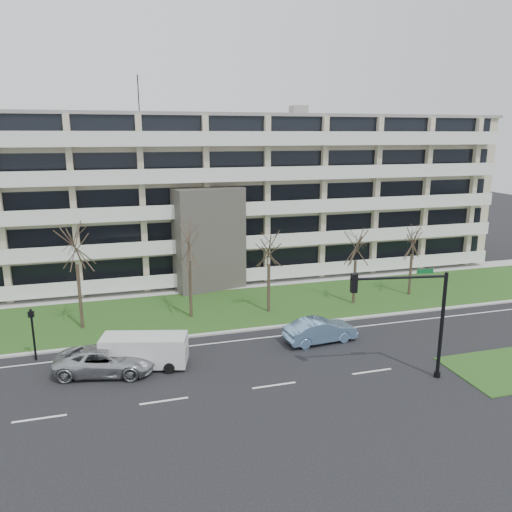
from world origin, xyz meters
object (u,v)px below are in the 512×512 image
object	(u,v)px
silver_pickup	(106,360)
blue_sedan	(320,330)
white_van	(146,348)
traffic_signal	(412,309)
pedestrian_signal	(33,328)

from	to	relation	value
silver_pickup	blue_sedan	size ratio (longest dim) A/B	1.16
blue_sedan	white_van	distance (m)	11.40
silver_pickup	traffic_signal	distance (m)	17.53
silver_pickup	pedestrian_signal	xyz separation A→B (m)	(-4.17, 2.94, 1.32)
silver_pickup	white_van	bearing A→B (deg)	-71.57
blue_sedan	pedestrian_signal	world-z (taller)	pedestrian_signal
silver_pickup	traffic_signal	xyz separation A→B (m)	(16.32, -5.43, 3.37)
pedestrian_signal	traffic_signal	bearing A→B (deg)	-11.76
traffic_signal	pedestrian_signal	bearing A→B (deg)	166.87
silver_pickup	pedestrian_signal	world-z (taller)	pedestrian_signal
silver_pickup	white_van	world-z (taller)	white_van
white_van	pedestrian_signal	xyz separation A→B (m)	(-6.45, 2.73, 0.95)
blue_sedan	traffic_signal	xyz separation A→B (m)	(2.67, -6.16, 3.35)
white_van	traffic_signal	xyz separation A→B (m)	(14.05, -5.63, 3.00)
blue_sedan	traffic_signal	bearing A→B (deg)	-161.88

